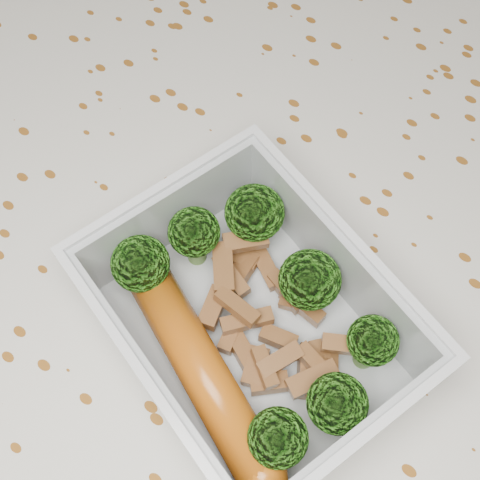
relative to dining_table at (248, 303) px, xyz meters
The scene contains 7 objects.
ground_plane 0.67m from the dining_table, ahead, with size 4.00×4.00×0.00m, color olive.
dining_table is the anchor object (origin of this frame).
tablecloth 0.05m from the dining_table, ahead, with size 1.46×0.96×0.19m.
lunch_container 0.13m from the dining_table, 52.71° to the right, with size 0.23×0.20×0.07m.
broccoli_florets 0.14m from the dining_table, 43.81° to the right, with size 0.19×0.15×0.05m.
meat_pile 0.12m from the dining_table, 39.63° to the right, with size 0.13×0.09×0.03m.
sausage 0.15m from the dining_table, 71.81° to the right, with size 0.16×0.09×0.03m.
Camera 1 is at (0.12, -0.17, 1.18)m, focal length 50.00 mm.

